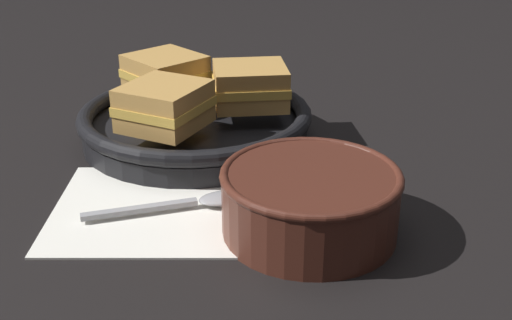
% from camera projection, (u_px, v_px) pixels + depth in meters
% --- Properties ---
extents(ground_plane, '(4.00, 4.00, 0.00)m').
position_uv_depth(ground_plane, '(222.00, 213.00, 0.60)').
color(ground_plane, black).
extents(napkin, '(0.22, 0.20, 0.00)m').
position_uv_depth(napkin, '(162.00, 209.00, 0.60)').
color(napkin, white).
rests_on(napkin, ground_plane).
extents(soup_bowl, '(0.16, 0.16, 0.06)m').
position_uv_depth(soup_bowl, '(310.00, 198.00, 0.55)').
color(soup_bowl, '#4C2319').
rests_on(soup_bowl, ground_plane).
extents(spoon, '(0.15, 0.08, 0.01)m').
position_uv_depth(spoon, '(201.00, 201.00, 0.60)').
color(spoon, '#9E9EA3').
rests_on(spoon, napkin).
extents(skillet, '(0.27, 0.27, 0.04)m').
position_uv_depth(skillet, '(196.00, 124.00, 0.74)').
color(skillet, black).
rests_on(skillet, ground_plane).
extents(sandwich_near_left, '(0.11, 0.11, 0.05)m').
position_uv_depth(sandwich_near_left, '(166.00, 74.00, 0.77)').
color(sandwich_near_left, '#C18E47').
rests_on(sandwich_near_left, skillet).
extents(sandwich_near_right, '(0.10, 0.10, 0.05)m').
position_uv_depth(sandwich_near_right, '(165.00, 106.00, 0.67)').
color(sandwich_near_right, '#C18E47').
rests_on(sandwich_near_right, skillet).
extents(sandwich_far_left, '(0.10, 0.10, 0.05)m').
position_uv_depth(sandwich_far_left, '(252.00, 86.00, 0.73)').
color(sandwich_far_left, '#C18E47').
rests_on(sandwich_far_left, skillet).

